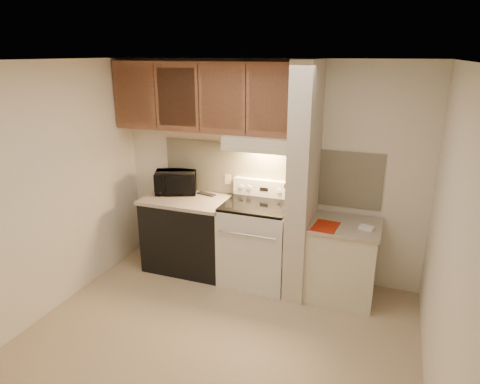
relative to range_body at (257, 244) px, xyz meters
The scene contains 50 objects.
floor 1.24m from the range_body, 90.00° to the right, with size 3.60×3.60×0.00m, color tan.
ceiling 2.34m from the range_body, 90.00° to the right, with size 3.60×3.60×0.00m, color white.
wall_back 0.86m from the range_body, 90.00° to the left, with size 3.60×0.02×2.50m, color white.
wall_left 2.28m from the range_body, 147.31° to the right, with size 0.02×3.00×2.50m, color white.
wall_right 2.28m from the range_body, 32.69° to the right, with size 0.02×3.00×2.50m, color white.
backsplash 0.84m from the range_body, 90.00° to the left, with size 2.60×0.02×0.63m, color #F2E8C3.
range_body is the anchor object (origin of this frame).
oven_window 0.32m from the range_body, 90.00° to the right, with size 0.50×0.01×0.30m, color black.
oven_handle 0.44m from the range_body, 90.00° to the right, with size 0.02×0.02×0.65m, color silver.
cooktop 0.48m from the range_body, ahead, with size 0.74×0.64×0.03m, color black.
range_backguard 0.66m from the range_body, 90.00° to the left, with size 0.76×0.08×0.20m, color silver.
range_display 0.64m from the range_body, 90.00° to the left, with size 0.10×0.01×0.04m, color black.
range_knob_left_outer 0.70m from the range_body, 139.40° to the left, with size 0.05×0.05×0.02m, color silver.
range_knob_left_inner 0.66m from the range_body, 126.87° to the left, with size 0.05×0.05×0.02m, color silver.
range_knob_right_inner 0.66m from the range_body, 53.13° to the left, with size 0.05×0.05×0.02m, color silver.
range_knob_right_outer 0.70m from the range_body, 40.60° to the left, with size 0.05×0.05×0.02m, color silver.
dishwasher_front 0.88m from the range_body, behind, with size 1.00×0.63×0.87m, color black.
left_countertop 0.98m from the range_body, behind, with size 1.04×0.67×0.04m, color #B4A290.
spoon_rest 0.88m from the range_body, 163.76° to the left, with size 0.24×0.08×0.02m, color black.
teal_jar 1.04m from the range_body, 167.94° to the left, with size 0.08×0.08×0.09m, color #326F6F.
outlet 0.86m from the range_body, 146.31° to the left, with size 0.08×0.01×0.12m, color beige.
microwave 1.26m from the range_body, behind, with size 0.49×0.33×0.27m, color black.
partition_pillar 0.94m from the range_body, ahead, with size 0.22×0.70×2.50m, color beige.
pillar_trim 0.93m from the range_body, ahead, with size 0.01×0.70×0.04m, color brown.
knife_strip 0.95m from the range_body, ahead, with size 0.02×0.42×0.04m, color black.
knife_blade_a 0.87m from the range_body, 29.74° to the right, with size 0.01×0.04×0.16m, color silver.
knife_handle_a 1.01m from the range_body, 29.32° to the right, with size 0.02×0.02×0.10m, color black.
knife_blade_b 0.85m from the range_body, 19.80° to the right, with size 0.01×0.04×0.18m, color silver.
knife_handle_b 1.00m from the range_body, 21.56° to the right, with size 0.02×0.02×0.10m, color black.
knife_blade_c 0.83m from the range_body, ahead, with size 0.01×0.04×0.20m, color silver.
knife_handle_c 0.99m from the range_body, 10.52° to the right, with size 0.02×0.02×0.10m, color black.
knife_blade_d 0.85m from the range_body, ahead, with size 0.01×0.04×0.16m, color silver.
knife_handle_d 0.99m from the range_body, ahead, with size 0.02×0.02×0.10m, color black.
knife_blade_e 0.85m from the range_body, 16.45° to the left, with size 0.01×0.04×0.18m, color silver.
knife_handle_e 0.99m from the range_body, 13.89° to the left, with size 0.02×0.02×0.10m, color black.
oven_mitt 0.83m from the range_body, 23.58° to the left, with size 0.03×0.09×0.22m, color slate.
right_cab_base 0.97m from the range_body, ahead, with size 0.70×0.60×0.81m, color beige.
right_countertop 1.04m from the range_body, ahead, with size 0.74×0.64×0.04m, color #B4A290.
red_folder 0.90m from the range_body, 11.10° to the right, with size 0.24×0.33×0.01m, color #AA2009.
white_box 1.26m from the range_body, ahead, with size 0.13×0.09×0.04m, color white.
range_hood 1.17m from the range_body, 90.00° to the left, with size 0.78×0.44×0.15m, color beige.
hood_lip 1.12m from the range_body, 90.00° to the right, with size 0.78×0.04×0.06m, color beige.
upper_cabinets 1.77m from the range_body, 166.16° to the left, with size 2.18×0.33×0.77m, color brown.
cab_door_a 2.22m from the range_body, behind, with size 0.46×0.01×0.63m, color brown.
cab_gap_a 2.04m from the range_body, behind, with size 0.01×0.01×0.73m, color black.
cab_door_b 1.89m from the range_body, behind, with size 0.46×0.01×0.63m, color brown.
cab_gap_b 1.77m from the range_body, behind, with size 0.01×0.01×0.73m, color black.
cab_door_c 1.68m from the range_body, behind, with size 0.46×0.01×0.63m, color brown.
cab_gap_c 1.63m from the range_body, behind, with size 0.01×0.01×0.73m, color black.
cab_door_d 1.63m from the range_body, ahead, with size 0.46×0.01×0.63m, color brown.
Camera 1 is at (1.38, -3.12, 2.56)m, focal length 32.00 mm.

